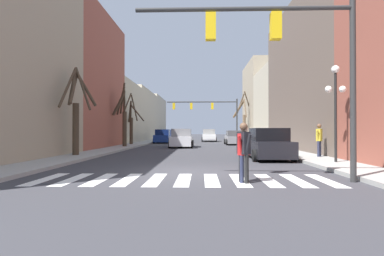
# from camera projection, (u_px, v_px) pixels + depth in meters

# --- Properties ---
(ground_plane) EXTENTS (240.00, 240.00, 0.00)m
(ground_plane) POSITION_uv_depth(u_px,v_px,m) (186.00, 172.00, 11.40)
(ground_plane) COLOR #38383D
(sidewalk_left) EXTENTS (2.13, 90.00, 0.15)m
(sidewalk_left) POSITION_uv_depth(u_px,v_px,m) (17.00, 170.00, 11.60)
(sidewalk_left) COLOR #9E9E99
(sidewalk_left) RESTS_ON ground_plane
(sidewalk_right) EXTENTS (2.13, 90.00, 0.15)m
(sidewalk_right) POSITION_uv_depth(u_px,v_px,m) (361.00, 171.00, 11.20)
(sidewalk_right) COLOR #9E9E99
(sidewalk_right) RESTS_ON ground_plane
(building_row_left) EXTENTS (6.00, 64.46, 11.94)m
(building_row_left) POSITION_uv_depth(u_px,v_px,m) (107.00, 103.00, 35.61)
(building_row_left) COLOR tan
(building_row_left) RESTS_ON ground_plane
(building_row_right) EXTENTS (6.00, 45.70, 11.81)m
(building_row_right) POSITION_uv_depth(u_px,v_px,m) (306.00, 91.00, 28.55)
(building_row_right) COLOR #934C3D
(building_row_right) RESTS_ON ground_plane
(crosswalk_stripes) EXTENTS (9.45, 2.60, 0.01)m
(crosswalk_stripes) POSITION_uv_depth(u_px,v_px,m) (184.00, 180.00, 9.63)
(crosswalk_stripes) COLOR white
(crosswalk_stripes) RESTS_ON ground_plane
(traffic_signal_near) EXTENTS (6.85, 0.28, 5.80)m
(traffic_signal_near) POSITION_uv_depth(u_px,v_px,m) (287.00, 46.00, 9.30)
(traffic_signal_near) COLOR #2D2D2D
(traffic_signal_near) RESTS_ON ground_plane
(traffic_signal_far) EXTENTS (9.26, 0.28, 5.75)m
(traffic_signal_far) POSITION_uv_depth(u_px,v_px,m) (209.00, 109.00, 39.12)
(traffic_signal_far) COLOR #2D2D2D
(traffic_signal_far) RESTS_ON ground_plane
(street_lamp_right_corner) EXTENTS (0.95, 0.36, 4.43)m
(street_lamp_right_corner) POSITION_uv_depth(u_px,v_px,m) (336.00, 94.00, 13.72)
(street_lamp_right_corner) COLOR black
(street_lamp_right_corner) RESTS_ON sidewalk_right
(car_parked_right_far) EXTENTS (2.12, 4.54, 1.81)m
(car_parked_right_far) POSITION_uv_depth(u_px,v_px,m) (209.00, 136.00, 43.76)
(car_parked_right_far) COLOR white
(car_parked_right_far) RESTS_ON ground_plane
(car_parked_right_near) EXTENTS (2.00, 4.22, 1.74)m
(car_parked_right_near) POSITION_uv_depth(u_px,v_px,m) (168.00, 136.00, 44.84)
(car_parked_right_near) COLOR navy
(car_parked_right_near) RESTS_ON ground_plane
(car_parked_left_far) EXTENTS (2.19, 4.19, 1.72)m
(car_parked_left_far) POSITION_uv_depth(u_px,v_px,m) (269.00, 145.00, 16.49)
(car_parked_left_far) COLOR black
(car_parked_left_far) RESTS_ON ground_plane
(car_parked_right_mid) EXTENTS (2.12, 4.43, 1.74)m
(car_parked_right_mid) POSITION_uv_depth(u_px,v_px,m) (163.00, 137.00, 38.43)
(car_parked_right_mid) COLOR navy
(car_parked_right_mid) RESTS_ON ground_plane
(car_parked_left_near) EXTENTS (2.20, 4.67, 1.76)m
(car_parked_left_near) POSITION_uv_depth(u_px,v_px,m) (182.00, 139.00, 28.57)
(car_parked_left_near) COLOR silver
(car_parked_left_near) RESTS_ON ground_plane
(car_driving_away_lane) EXTENTS (2.10, 4.44, 1.60)m
(car_driving_away_lane) POSITION_uv_depth(u_px,v_px,m) (234.00, 138.00, 33.91)
(car_driving_away_lane) COLOR gray
(car_driving_away_lane) RESTS_ON ground_plane
(pedestrian_on_right_sidewalk) EXTENTS (0.53, 0.69, 1.82)m
(pedestrian_on_right_sidewalk) POSITION_uv_depth(u_px,v_px,m) (319.00, 137.00, 16.57)
(pedestrian_on_right_sidewalk) COLOR #282D47
(pedestrian_on_right_sidewalk) RESTS_ON sidewalk_right
(pedestrian_on_left_sidewalk) EXTENTS (0.42, 0.75, 1.83)m
(pedestrian_on_left_sidewalk) POSITION_uv_depth(u_px,v_px,m) (244.00, 147.00, 9.11)
(pedestrian_on_left_sidewalk) COLOR black
(pedestrian_on_left_sidewalk) RESTS_ON ground_plane
(pedestrian_waiting_at_curb) EXTENTS (0.53, 0.66, 1.77)m
(pedestrian_waiting_at_curb) POSITION_uv_depth(u_px,v_px,m) (244.00, 148.00, 9.19)
(pedestrian_waiting_at_curb) COLOR #282D47
(pedestrian_waiting_at_curb) RESTS_ON ground_plane
(street_tree_right_mid) EXTENTS (2.34, 2.76, 5.52)m
(street_tree_right_mid) POSITION_uv_depth(u_px,v_px,m) (131.00, 121.00, 32.44)
(street_tree_right_mid) COLOR #473828
(street_tree_right_mid) RESTS_ON sidewalk_left
(street_tree_right_near) EXTENTS (1.44, 2.09, 5.22)m
(street_tree_right_near) POSITION_uv_depth(u_px,v_px,m) (76.00, 111.00, 17.58)
(street_tree_right_near) COLOR #473828
(street_tree_right_near) RESTS_ON sidewalk_left
(street_tree_left_far) EXTENTS (1.34, 3.03, 5.89)m
(street_tree_left_far) POSITION_uv_depth(u_px,v_px,m) (123.00, 116.00, 27.76)
(street_tree_left_far) COLOR #473828
(street_tree_left_far) RESTS_ON sidewalk_left
(street_tree_right_far) EXTENTS (3.15, 2.83, 7.19)m
(street_tree_right_far) POSITION_uv_depth(u_px,v_px,m) (243.00, 118.00, 43.31)
(street_tree_right_far) COLOR brown
(street_tree_right_far) RESTS_ON sidewalk_right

